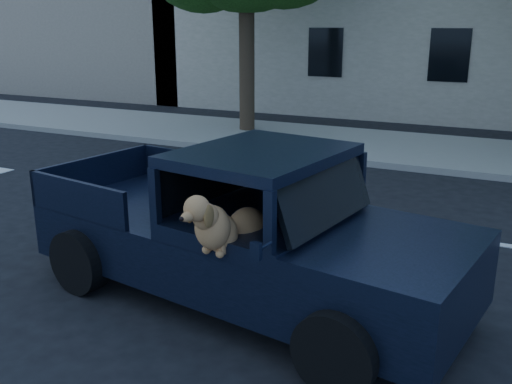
% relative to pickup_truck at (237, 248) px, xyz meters
% --- Properties ---
extents(ground, '(120.00, 120.00, 0.00)m').
position_rel_pickup_truck_xyz_m(ground, '(-0.58, -0.25, -0.62)').
color(ground, black).
rests_on(ground, ground).
extents(far_sidewalk, '(60.00, 4.00, 0.15)m').
position_rel_pickup_truck_xyz_m(far_sidewalk, '(-0.58, 8.95, -0.55)').
color(far_sidewalk, gray).
rests_on(far_sidewalk, ground).
extents(lane_stripes, '(21.60, 0.14, 0.01)m').
position_rel_pickup_truck_xyz_m(lane_stripes, '(1.42, 3.15, -0.62)').
color(lane_stripes, silver).
rests_on(lane_stripes, ground).
extents(building_left, '(12.00, 6.00, 8.00)m').
position_rel_pickup_truck_xyz_m(building_left, '(-15.58, 16.25, 3.38)').
color(building_left, tan).
rests_on(building_left, ground).
extents(pickup_truck, '(5.39, 3.02, 1.84)m').
position_rel_pickup_truck_xyz_m(pickup_truck, '(0.00, 0.00, 0.00)').
color(pickup_truck, black).
rests_on(pickup_truck, ground).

